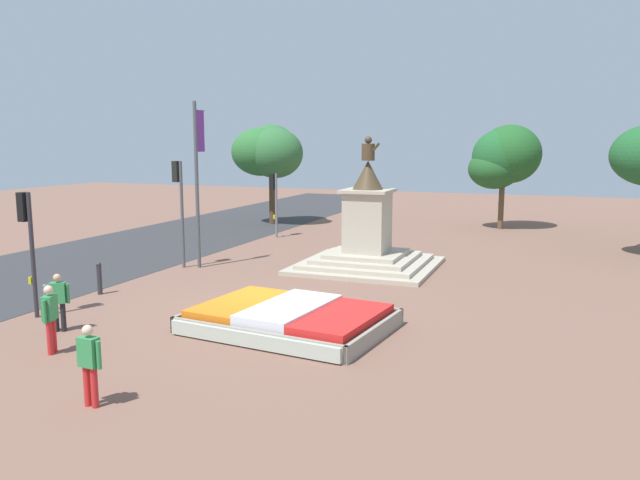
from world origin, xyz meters
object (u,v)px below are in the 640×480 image
Objects in this scene: traffic_light_near_crossing at (28,232)px; flower_planter at (289,319)px; banner_pole at (197,180)px; kerb_bollard_mid_a at (45,297)px; pedestrian_crossing_plaza at (89,360)px; traffic_light_mid_block at (179,194)px; kerb_bollard_mid_b at (99,277)px; pedestrian_near_planter at (50,315)px; traffic_light_far_corner at (274,193)px; statue_monument at (367,240)px; pedestrian_with_handbag at (58,300)px.

flower_planter is at bearing 11.81° from traffic_light_near_crossing.
kerb_bollard_mid_a is at bearing -96.27° from banner_pole.
pedestrian_crossing_plaza is (5.69, -4.22, -1.52)m from traffic_light_near_crossing.
banner_pole is (-6.55, 6.18, 3.12)m from flower_planter.
traffic_light_mid_block is at bearing -159.76° from banner_pole.
banner_pole is at bearing 82.32° from kerb_bollard_mid_b.
kerb_bollard_mid_a reaches higher than flower_planter.
traffic_light_far_corner is at bearing 98.69° from pedestrian_near_planter.
traffic_light_far_corner is at bearing 139.26° from statue_monument.
kerb_bollard_mid_a is (-2.96, 2.81, -0.51)m from pedestrian_near_planter.
flower_planter is 7.33m from kerb_bollard_mid_b.
traffic_light_mid_block is 2.70× the size of pedestrian_with_handbag.
flower_planter is 1.30× the size of traffic_light_mid_block.
flower_planter is at bearing -87.04° from statue_monument.
traffic_light_far_corner is at bearing 93.93° from banner_pole.
traffic_light_mid_block is 7.25m from kerb_bollard_mid_a.
statue_monument is 14.23m from pedestrian_crossing_plaza.
pedestrian_with_handbag is at bearing -64.13° from kerb_bollard_mid_b.
traffic_light_near_crossing is 4.44× the size of kerb_bollard_mid_a.
pedestrian_near_planter is (-4.37, -3.69, 0.64)m from flower_planter.
pedestrian_near_planter is (1.11, -1.39, 0.08)m from pedestrian_with_handbag.
banner_pole reaches higher than traffic_light_far_corner.
banner_pole is 5.72m from kerb_bollard_mid_b.
pedestrian_with_handbag reaches higher than kerb_bollard_mid_a.
traffic_light_mid_block is 8.67m from pedestrian_with_handbag.
statue_monument is at bearing 53.63° from kerb_bollard_mid_a.
flower_planter is at bearing 22.84° from pedestrian_with_handbag.
statue_monument reaches higher than pedestrian_crossing_plaza.
banner_pole is 4.17× the size of pedestrian_with_handbag.
pedestrian_with_handbag is 0.97× the size of pedestrian_crossing_plaza.
pedestrian_with_handbag is at bearing 128.74° from pedestrian_near_planter.
traffic_light_far_corner is 2.13× the size of pedestrian_with_handbag.
banner_pole is at bearing -86.07° from traffic_light_far_corner.
statue_monument is 6.59× the size of kerb_bollard_mid_a.
statue_monument is 12.09m from traffic_light_near_crossing.
traffic_light_mid_block is (-0.06, 7.44, 0.45)m from traffic_light_near_crossing.
pedestrian_near_planter is 2.06× the size of kerb_bollard_mid_a.
traffic_light_mid_block reaches higher than flower_planter.
kerb_bollard_mid_b reaches higher than flower_planter.
flower_planter is 5.97m from pedestrian_with_handbag.
flower_planter is at bearing 75.60° from pedestrian_crossing_plaza.
pedestrian_near_planter reaches higher than kerb_bollard_mid_a.
pedestrian_near_planter is 4.11m from kerb_bollard_mid_a.
pedestrian_crossing_plaza is at bearing -34.95° from pedestrian_near_planter.
kerb_bollard_mid_a is at bearing 105.52° from traffic_light_near_crossing.
kerb_bollard_mid_b is at bearing -90.01° from traffic_light_mid_block.
statue_monument is at bearing 56.02° from traffic_light_near_crossing.
traffic_light_mid_block is at bearing -90.76° from traffic_light_far_corner.
flower_planter is 7.61m from traffic_light_near_crossing.
traffic_light_far_corner is 2.07× the size of pedestrian_crossing_plaza.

